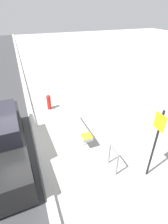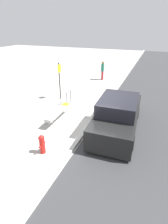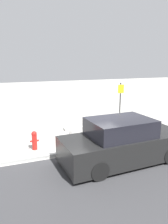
{
  "view_description": "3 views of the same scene",
  "coord_description": "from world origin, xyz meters",
  "views": [
    {
      "loc": [
        5.44,
        -0.15,
        4.48
      ],
      "look_at": [
        0.22,
        1.84,
        1.05
      ],
      "focal_mm": 28.0,
      "sensor_mm": 36.0,
      "label": 1
    },
    {
      "loc": [
        -6.57,
        -2.44,
        4.29
      ],
      "look_at": [
        -0.07,
        0.17,
        0.82
      ],
      "focal_mm": 28.0,
      "sensor_mm": 36.0,
      "label": 2
    },
    {
      "loc": [
        -3.44,
        -7.39,
        3.46
      ],
      "look_at": [
        0.23,
        2.01,
        1.09
      ],
      "focal_mm": 35.0,
      "sensor_mm": 36.0,
      "label": 3
    }
  ],
  "objects": [
    {
      "name": "curb",
      "position": [
        0.0,
        0.0,
        0.07
      ],
      "size": [
        60.0,
        0.2,
        0.13
      ],
      "color": "#B7B7B2",
      "rests_on": "ground_plane"
    },
    {
      "name": "ground_plane",
      "position": [
        0.0,
        0.0,
        0.0
      ],
      "size": [
        60.0,
        60.0,
        0.0
      ],
      "primitive_type": "plane",
      "color": "#ADAAA3"
    },
    {
      "name": "fire_hydrant",
      "position": [
        -2.3,
        0.94,
        0.41
      ],
      "size": [
        0.36,
        0.22,
        0.77
      ],
      "color": "red",
      "rests_on": "ground_plane"
    },
    {
      "name": "bench",
      "position": [
        0.14,
        1.64,
        0.46
      ],
      "size": [
        2.04,
        0.39,
        0.53
      ],
      "rotation": [
        0.0,
        0.0,
        0.02
      ],
      "color": "#99999E",
      "rests_on": "ground_plane"
    },
    {
      "name": "pedestrian",
      "position": [
        8.02,
        1.7,
        0.85
      ],
      "size": [
        0.37,
        0.22,
        1.59
      ],
      "rotation": [
        0.0,
        0.0,
        0.07
      ],
      "color": "maroon",
      "rests_on": "ground_plane"
    },
    {
      "name": "sign_post",
      "position": [
        2.75,
        2.94,
        1.38
      ],
      "size": [
        0.36,
        0.08,
        2.3
      ],
      "color": "black",
      "rests_on": "ground_plane"
    },
    {
      "name": "bike_rack",
      "position": [
        2.17,
        2.06,
        0.5
      ],
      "size": [
        0.55,
        0.06,
        0.83
      ],
      "rotation": [
        0.0,
        0.0,
        -0.01
      ],
      "color": "gray",
      "rests_on": "ground_plane"
    },
    {
      "name": "parked_car_near",
      "position": [
        0.4,
        -1.26,
        0.69
      ],
      "size": [
        4.48,
        1.9,
        1.56
      ],
      "rotation": [
        0.0,
        0.0,
        0.04
      ],
      "color": "black",
      "rests_on": "ground_plane"
    }
  ]
}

